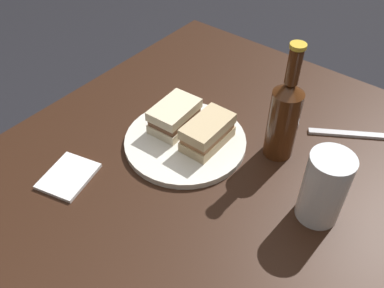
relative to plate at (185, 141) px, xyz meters
name	(u,v)px	position (x,y,z in m)	size (l,w,h in m)	color
dining_table	(197,255)	(-0.03, -0.06, -0.37)	(1.04, 0.84, 0.72)	black
plate	(185,141)	(0.00, 0.00, 0.00)	(0.27, 0.27, 0.01)	silver
sandwich_half_left	(208,133)	(0.02, -0.05, 0.04)	(0.12, 0.07, 0.06)	#CCB284
sandwich_half_right	(175,116)	(0.02, 0.05, 0.04)	(0.12, 0.08, 0.06)	beige
potato_wedge_front	(185,115)	(0.06, 0.04, 0.02)	(0.05, 0.02, 0.02)	#AD702D
potato_wedge_middle	(212,131)	(0.05, -0.04, 0.02)	(0.05, 0.02, 0.02)	#B77F33
potato_wedge_back	(183,123)	(0.03, 0.03, 0.01)	(0.04, 0.02, 0.01)	gold
potato_wedge_left_edge	(200,136)	(0.02, -0.02, 0.01)	(0.05, 0.02, 0.01)	#B77F33
pint_glass	(323,191)	(0.00, -0.32, 0.06)	(0.08, 0.08, 0.15)	white
cider_bottle	(284,116)	(0.11, -0.17, 0.09)	(0.06, 0.06, 0.27)	#47230F
napkin	(68,176)	(-0.23, 0.12, 0.00)	(0.11, 0.09, 0.01)	white
fork	(348,134)	(0.26, -0.28, 0.00)	(0.18, 0.02, 0.01)	silver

